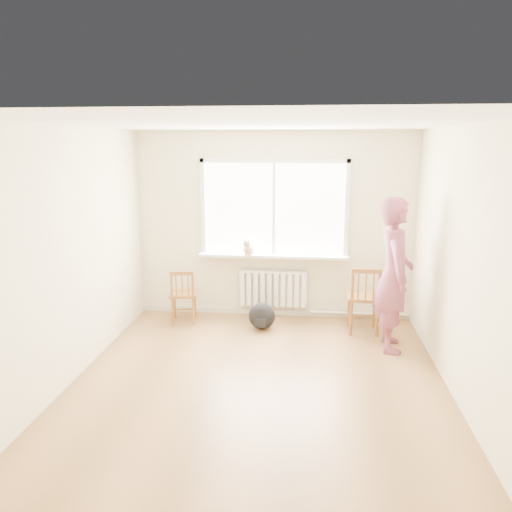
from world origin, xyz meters
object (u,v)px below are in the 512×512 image
(person, at_px, (394,275))
(backpack, at_px, (262,316))
(cat, at_px, (249,248))
(chair_right, at_px, (364,300))
(chair_left, at_px, (183,296))

(person, relative_size, backpack, 5.14)
(person, xyz_separation_m, cat, (-1.90, 0.89, 0.11))
(chair_right, distance_m, cat, 1.77)
(person, height_order, backpack, person)
(backpack, bearing_deg, chair_left, 173.61)
(chair_left, distance_m, cat, 1.16)
(person, xyz_separation_m, backpack, (-1.66, 0.47, -0.76))
(person, bearing_deg, chair_right, 30.73)
(backpack, bearing_deg, chair_right, 0.14)
(chair_right, relative_size, backpack, 2.51)
(chair_right, xyz_separation_m, person, (0.29, -0.47, 0.48))
(cat, distance_m, backpack, 1.00)
(chair_right, bearing_deg, backpack, -0.28)
(chair_right, relative_size, person, 0.49)
(person, relative_size, cat, 4.64)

